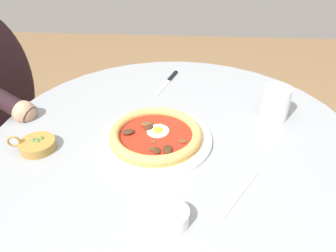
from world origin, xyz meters
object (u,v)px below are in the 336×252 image
(dining_table, at_px, (176,176))
(fork_utensil, at_px, (240,194))
(olive_pan, at_px, (37,145))
(pizza_on_plate, at_px, (156,136))
(water_glass, at_px, (275,104))
(diner_person, at_px, (6,133))
(ramekin_capers, at_px, (173,216))
(steak_knife, at_px, (170,79))

(dining_table, xyz_separation_m, fork_utensil, (0.22, 0.15, 0.16))
(olive_pan, height_order, fork_utensil, olive_pan)
(pizza_on_plate, distance_m, water_glass, 0.37)
(dining_table, height_order, fork_utensil, fork_utensil)
(olive_pan, bearing_deg, dining_table, 103.51)
(olive_pan, height_order, diner_person, diner_person)
(ramekin_capers, bearing_deg, steak_knife, -175.98)
(water_glass, height_order, fork_utensil, water_glass)
(water_glass, xyz_separation_m, diner_person, (-0.18, -0.98, -0.27))
(dining_table, bearing_deg, water_glass, 110.71)
(pizza_on_plate, xyz_separation_m, steak_knife, (-0.37, 0.02, -0.01))
(pizza_on_plate, bearing_deg, olive_pan, -79.85)
(steak_knife, height_order, ramekin_capers, ramekin_capers)
(steak_knife, bearing_deg, diner_person, -85.43)
(fork_utensil, bearing_deg, dining_table, -145.26)
(olive_pan, bearing_deg, pizza_on_plate, 100.15)
(fork_utensil, bearing_deg, pizza_on_plate, -132.03)
(diner_person, bearing_deg, fork_utensil, 59.31)
(ramekin_capers, bearing_deg, pizza_on_plate, -167.38)
(steak_knife, relative_size, olive_pan, 1.65)
(dining_table, distance_m, pizza_on_plate, 0.18)
(dining_table, bearing_deg, ramekin_capers, 1.15)
(steak_knife, distance_m, diner_person, 0.70)
(pizza_on_plate, distance_m, olive_pan, 0.31)
(ramekin_capers, bearing_deg, water_glass, 145.67)
(ramekin_capers, xyz_separation_m, olive_pan, (-0.22, -0.37, -0.00))
(steak_knife, relative_size, diner_person, 0.16)
(water_glass, bearing_deg, pizza_on_plate, -67.67)
(dining_table, distance_m, ramekin_capers, 0.35)
(fork_utensil, bearing_deg, ramekin_capers, -58.95)
(dining_table, relative_size, ramekin_capers, 15.52)
(ramekin_capers, bearing_deg, diner_person, -130.00)
(dining_table, height_order, water_glass, water_glass)
(steak_knife, xyz_separation_m, ramekin_capers, (0.64, 0.05, 0.02))
(pizza_on_plate, bearing_deg, dining_table, 120.26)
(ramekin_capers, height_order, fork_utensil, ramekin_capers)
(pizza_on_plate, distance_m, fork_utensil, 0.28)
(pizza_on_plate, height_order, steak_knife, pizza_on_plate)
(dining_table, bearing_deg, pizza_on_plate, -59.74)
(dining_table, distance_m, water_glass, 0.37)
(pizza_on_plate, bearing_deg, steak_knife, 177.57)
(dining_table, relative_size, olive_pan, 8.79)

